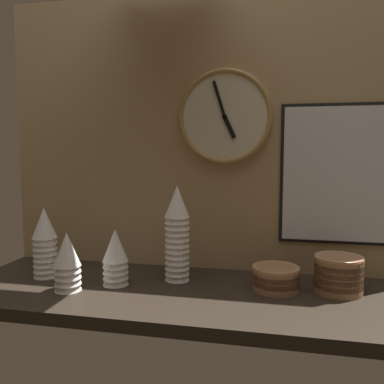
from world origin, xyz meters
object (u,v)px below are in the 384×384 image
object	(u,v)px
cup_stack_center	(177,233)
menu_board	(349,175)
cup_stack_far_left	(45,242)
wall_clock	(225,117)
cup_stack_center_left	(115,257)
bowl_stack_far_right	(338,273)
cup_stack_left	(67,262)
bowl_stack_right	(276,277)

from	to	relation	value
cup_stack_center	menu_board	distance (m)	0.64
cup_stack_far_left	wall_clock	bearing A→B (deg)	18.97
cup_stack_center_left	wall_clock	world-z (taller)	wall_clock
cup_stack_center_left	wall_clock	size ratio (longest dim) A/B	0.55
bowl_stack_far_right	wall_clock	size ratio (longest dim) A/B	0.44
cup_stack_far_left	cup_stack_center_left	bearing A→B (deg)	-5.82
cup_stack_left	bowl_stack_far_right	xyz separation A→B (m)	(0.87, 0.17, -0.03)
cup_stack_far_left	bowl_stack_far_right	distance (m)	1.02
wall_clock	menu_board	size ratio (longest dim) A/B	0.70
wall_clock	cup_stack_left	bearing A→B (deg)	-144.95
menu_board	cup_stack_far_left	bearing A→B (deg)	-168.19
cup_stack_far_left	menu_board	world-z (taller)	menu_board
cup_stack_center	bowl_stack_right	size ratio (longest dim) A/B	2.16
cup_stack_left	cup_stack_center	bearing A→B (deg)	29.12
bowl_stack_far_right	menu_board	world-z (taller)	menu_board
cup_stack_far_left	bowl_stack_far_right	size ratio (longest dim) A/B	1.63
cup_stack_left	bowl_stack_right	world-z (taller)	cup_stack_left
bowl_stack_far_right	bowl_stack_right	xyz separation A→B (m)	(-0.20, -0.02, -0.02)
bowl_stack_right	menu_board	bearing A→B (deg)	38.02
cup_stack_left	bowl_stack_far_right	world-z (taller)	cup_stack_left
cup_stack_center	cup_stack_far_left	xyz separation A→B (m)	(-0.48, -0.07, -0.04)
bowl_stack_far_right	menu_board	xyz separation A→B (m)	(0.05, 0.17, 0.31)
cup_stack_center_left	cup_stack_far_left	bearing A→B (deg)	174.18
cup_stack_center	bowl_stack_far_right	distance (m)	0.55
cup_stack_far_left	bowl_stack_right	bearing A→B (deg)	2.15
cup_stack_left	wall_clock	distance (m)	0.75
wall_clock	menu_board	xyz separation A→B (m)	(0.44, 0.01, -0.21)
cup_stack_center_left	cup_stack_left	xyz separation A→B (m)	(-0.13, -0.09, 0.00)
cup_stack_left	bowl_stack_right	distance (m)	0.69
cup_stack_center_left	bowl_stack_far_right	distance (m)	0.74
bowl_stack_right	wall_clock	size ratio (longest dim) A/B	0.44
menu_board	bowl_stack_right	bearing A→B (deg)	-141.98
cup_stack_center_left	bowl_stack_far_right	world-z (taller)	cup_stack_center_left
bowl_stack_far_right	wall_clock	xyz separation A→B (m)	(-0.40, 0.16, 0.52)
cup_stack_far_left	menu_board	xyz separation A→B (m)	(1.07, 0.22, 0.25)
wall_clock	bowl_stack_far_right	bearing A→B (deg)	-22.46
cup_stack_center	cup_stack_far_left	distance (m)	0.48
bowl_stack_right	menu_board	size ratio (longest dim) A/B	0.31
cup_stack_far_left	bowl_stack_far_right	bearing A→B (deg)	2.85
cup_stack_far_left	bowl_stack_right	world-z (taller)	cup_stack_far_left
cup_stack_center_left	bowl_stack_right	distance (m)	0.54
cup_stack_center	cup_stack_left	distance (m)	0.38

